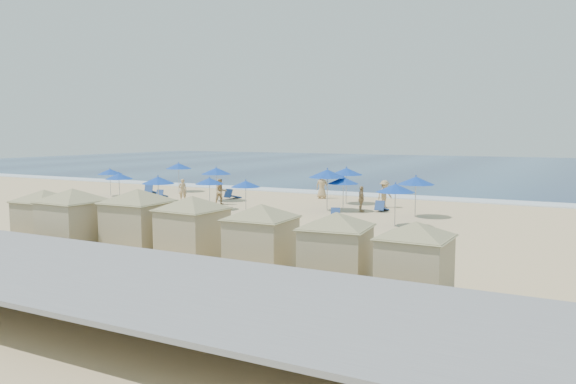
% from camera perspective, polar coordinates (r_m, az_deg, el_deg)
% --- Properties ---
extents(ground, '(160.00, 160.00, 0.00)m').
position_cam_1_polar(ground, '(31.17, -6.35, -2.87)').
color(ground, '#D8BB89').
rests_on(ground, ground).
extents(ocean, '(160.00, 80.00, 0.06)m').
position_cam_1_polar(ocean, '(82.41, 15.77, 2.47)').
color(ocean, navy).
rests_on(ocean, ground).
extents(surf_line, '(160.00, 2.50, 0.08)m').
position_cam_1_polar(surf_line, '(44.71, 4.92, -0.12)').
color(surf_line, white).
rests_on(surf_line, ground).
extents(seawall, '(160.00, 6.10, 1.22)m').
position_cam_1_polar(seawall, '(21.50, -27.21, -5.76)').
color(seawall, gray).
rests_on(seawall, ground).
extents(trash_bin, '(0.99, 0.99, 0.87)m').
position_cam_1_polar(trash_bin, '(27.27, -7.40, -3.23)').
color(trash_bin, black).
rests_on(trash_bin, ground).
extents(cabana_0, '(4.23, 4.23, 2.65)m').
position_cam_1_polar(cabana_0, '(25.93, -23.49, -1.74)').
color(cabana_0, tan).
rests_on(cabana_0, ground).
extents(cabana_1, '(4.57, 4.57, 2.87)m').
position_cam_1_polar(cabana_1, '(23.91, -20.99, -1.96)').
color(cabana_1, tan).
rests_on(cabana_1, ground).
extents(cabana_2, '(4.63, 4.63, 2.90)m').
position_cam_1_polar(cabana_2, '(22.61, -14.99, -2.15)').
color(cabana_2, tan).
rests_on(cabana_2, ground).
extents(cabana_3, '(4.40, 4.40, 2.77)m').
position_cam_1_polar(cabana_3, '(20.83, -9.69, -2.93)').
color(cabana_3, tan).
rests_on(cabana_3, ground).
extents(cabana_4, '(4.27, 4.27, 2.68)m').
position_cam_1_polar(cabana_4, '(18.88, -2.74, -3.93)').
color(cabana_4, tan).
rests_on(cabana_4, ground).
extents(cabana_5, '(4.16, 4.16, 2.62)m').
position_cam_1_polar(cabana_5, '(17.39, 4.91, -4.91)').
color(cabana_5, tan).
rests_on(cabana_5, ground).
extents(cabana_6, '(4.03, 4.03, 2.53)m').
position_cam_1_polar(cabana_6, '(16.45, 12.80, -5.86)').
color(cabana_6, tan).
rests_on(cabana_6, ground).
extents(umbrella_0, '(1.89, 1.89, 2.16)m').
position_cam_1_polar(umbrella_0, '(44.84, -17.63, 1.99)').
color(umbrella_0, '#A5A8AD').
rests_on(umbrella_0, ground).
extents(umbrella_1, '(1.89, 1.89, 2.15)m').
position_cam_1_polar(umbrella_1, '(39.99, -16.80, 1.56)').
color(umbrella_1, '#A5A8AD').
rests_on(umbrella_1, ground).
extents(umbrella_2, '(2.14, 2.14, 2.43)m').
position_cam_1_polar(umbrella_2, '(46.84, -11.06, 2.61)').
color(umbrella_2, '#A5A8AD').
rests_on(umbrella_2, ground).
extents(umbrella_3, '(2.00, 2.00, 2.27)m').
position_cam_1_polar(umbrella_3, '(34.61, -13.07, 1.18)').
color(umbrella_3, '#A5A8AD').
rests_on(umbrella_3, ground).
extents(umbrella_4, '(2.16, 2.16, 2.45)m').
position_cam_1_polar(umbrella_4, '(39.94, -7.31, 2.13)').
color(umbrella_4, '#A5A8AD').
rests_on(umbrella_4, ground).
extents(umbrella_5, '(1.83, 1.83, 2.08)m').
position_cam_1_polar(umbrella_5, '(35.45, -7.99, 1.12)').
color(umbrella_5, '#A5A8AD').
rests_on(umbrella_5, ground).
extents(umbrella_6, '(1.79, 1.79, 2.04)m').
position_cam_1_polar(umbrella_6, '(33.57, -4.32, 0.83)').
color(umbrella_6, '#A5A8AD').
rests_on(umbrella_6, ground).
extents(umbrella_7, '(2.34, 2.34, 2.66)m').
position_cam_1_polar(umbrella_7, '(34.66, 4.01, 1.88)').
color(umbrella_7, '#A5A8AD').
rests_on(umbrella_7, ground).
extents(umbrella_8, '(1.93, 1.93, 2.19)m').
position_cam_1_polar(umbrella_8, '(34.53, 5.64, 1.17)').
color(umbrella_8, '#A5A8AD').
rests_on(umbrella_8, ground).
extents(umbrella_9, '(2.24, 2.24, 2.55)m').
position_cam_1_polar(umbrella_9, '(38.17, 5.95, 2.09)').
color(umbrella_9, '#A5A8AD').
rests_on(umbrella_9, ground).
extents(umbrella_10, '(2.13, 2.13, 2.42)m').
position_cam_1_polar(umbrella_10, '(32.72, 12.86, 1.14)').
color(umbrella_10, '#A5A8AD').
rests_on(umbrella_10, ground).
extents(umbrella_11, '(2.02, 2.02, 2.29)m').
position_cam_1_polar(umbrella_11, '(29.20, 10.86, 0.39)').
color(umbrella_11, '#A5A8AD').
rests_on(umbrella_11, ground).
extents(beach_chair_0, '(1.11, 1.53, 0.77)m').
position_cam_1_polar(beach_chair_0, '(45.38, -13.82, 0.11)').
color(beach_chair_0, navy).
rests_on(beach_chair_0, ground).
extents(beach_chair_1, '(0.85, 1.26, 0.64)m').
position_cam_1_polar(beach_chair_1, '(42.82, -12.73, -0.27)').
color(beach_chair_1, navy).
rests_on(beach_chair_1, ground).
extents(beach_chair_2, '(0.76, 1.43, 0.75)m').
position_cam_1_polar(beach_chair_2, '(41.23, -5.76, -0.33)').
color(beach_chair_2, navy).
rests_on(beach_chair_2, ground).
extents(beach_chair_3, '(0.84, 1.45, 0.75)m').
position_cam_1_polar(beach_chair_3, '(32.46, -8.74, -2.09)').
color(beach_chair_3, navy).
rests_on(beach_chair_3, ground).
extents(beach_chair_4, '(0.86, 1.26, 0.63)m').
position_cam_1_polar(beach_chair_4, '(31.91, 4.88, -2.25)').
color(beach_chair_4, navy).
rests_on(beach_chair_4, ground).
extents(beach_chair_5, '(0.61, 1.31, 0.71)m').
position_cam_1_polar(beach_chair_5, '(34.86, 9.45, -1.56)').
color(beach_chair_5, navy).
rests_on(beach_chair_5, ground).
extents(beachgoer_0, '(0.68, 0.65, 1.57)m').
position_cam_1_polar(beachgoer_0, '(40.49, -10.66, 0.22)').
color(beachgoer_0, tan).
rests_on(beachgoer_0, ground).
extents(beachgoer_1, '(1.04, 1.07, 1.74)m').
position_cam_1_polar(beachgoer_1, '(37.89, -6.86, 0.03)').
color(beachgoer_1, tan).
rests_on(beachgoer_1, ground).
extents(beachgoer_2, '(0.54, 0.98, 1.59)m').
position_cam_1_polar(beachgoer_2, '(34.39, 7.46, -0.72)').
color(beachgoer_2, tan).
rests_on(beachgoer_2, ground).
extents(beachgoer_3, '(1.12, 1.32, 1.77)m').
position_cam_1_polar(beachgoer_3, '(36.65, 9.79, -0.20)').
color(beachgoer_3, tan).
rests_on(beachgoer_3, ground).
extents(beachgoer_4, '(0.99, 0.73, 1.86)m').
position_cam_1_polar(beachgoer_4, '(41.30, 3.48, 0.63)').
color(beachgoer_4, tan).
rests_on(beachgoer_4, ground).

